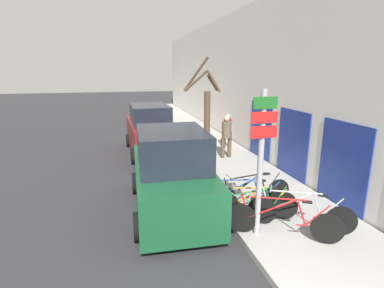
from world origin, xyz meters
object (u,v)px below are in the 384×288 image
bicycle_1 (300,213)px  bicycle_2 (257,209)px  signpost (261,159)px  parked_car_1 (150,131)px  bicycle_0 (283,221)px  parked_car_0 (172,175)px  street_tree (206,124)px  pedestrian_near (226,134)px  bicycle_4 (243,198)px  bicycle_3 (256,204)px  bicycle_5 (252,193)px  pedestrian_far (227,128)px

bicycle_1 → bicycle_2: bearing=93.6°
signpost → parked_car_1: signpost is taller
bicycle_0 → parked_car_0: parked_car_0 is taller
bicycle_2 → street_tree: street_tree is taller
bicycle_2 → parked_car_1: (-1.73, 7.40, 0.48)m
parked_car_0 → pedestrian_near: parked_car_0 is taller
bicycle_4 → parked_car_0: size_ratio=0.53×
bicycle_1 → bicycle_3: bearing=76.9°
bicycle_1 → bicycle_2: bicycle_1 is taller
bicycle_4 → street_tree: bearing=19.0°
pedestrian_near → street_tree: (-1.39, -1.72, 0.78)m
signpost → bicycle_4: size_ratio=1.37×
bicycle_3 → bicycle_5: bicycle_5 is taller
bicycle_2 → bicycle_3: size_ratio=1.17×
bicycle_4 → street_tree: 3.39m
pedestrian_far → street_tree: 3.90m
bicycle_3 → pedestrian_near: pedestrian_near is taller
signpost → bicycle_3: size_ratio=1.64×
bicycle_2 → parked_car_0: size_ratio=0.52×
bicycle_4 → bicycle_5: bicycle_5 is taller
bicycle_2 → parked_car_0: (-1.77, 1.48, 0.49)m
signpost → bicycle_1: 1.72m
signpost → bicycle_5: signpost is taller
bicycle_5 → bicycle_0: bearing=175.2°
pedestrian_far → bicycle_0: bearing=97.6°
bicycle_1 → parked_car_0: parked_car_0 is taller
bicycle_0 → pedestrian_near: pedestrian_near is taller
bicycle_4 → pedestrian_far: bearing=0.5°
bicycle_2 → pedestrian_near: 5.63m
street_tree → bicycle_4: bearing=-88.2°
signpost → street_tree: size_ratio=0.80×
bicycle_2 → bicycle_4: size_ratio=0.98×
bicycle_5 → parked_car_1: bearing=12.1°
bicycle_5 → pedestrian_near: (0.95, 4.59, 0.62)m
bicycle_1 → street_tree: bearing=44.8°
parked_car_0 → pedestrian_near: (3.00, 3.98, 0.14)m
bicycle_5 → parked_car_1: size_ratio=0.48×
signpost → pedestrian_far: bearing=74.7°
bicycle_2 → pedestrian_far: 7.22m
bicycle_5 → parked_car_0: size_ratio=0.52×
street_tree → signpost: bearing=-90.2°
pedestrian_far → parked_car_0: bearing=75.6°
signpost → parked_car_0: 2.63m
bicycle_0 → bicycle_1: bicycle_0 is taller
parked_car_0 → bicycle_4: bearing=-23.8°
pedestrian_far → street_tree: size_ratio=0.40×
bicycle_1 → bicycle_5: 1.45m
bicycle_3 → bicycle_5: size_ratio=0.85×
bicycle_2 → bicycle_5: bicycle_5 is taller
pedestrian_near → bicycle_2: bearing=73.6°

